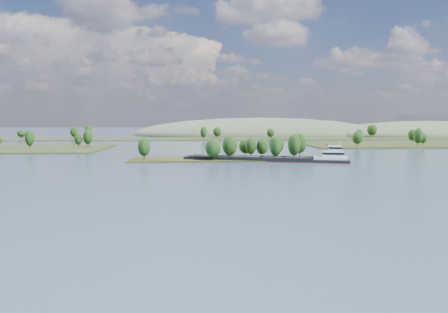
{
  "coord_description": "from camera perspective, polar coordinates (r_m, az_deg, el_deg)",
  "views": [
    {
      "loc": [
        -12.58,
        -46.64,
        21.69
      ],
      "look_at": [
        -3.76,
        130.0,
        6.0
      ],
      "focal_mm": 35.0,
      "sensor_mm": 36.0,
      "label": 1
    }
  ],
  "objects": [
    {
      "name": "hill_east",
      "position": [
        584.54,
        24.97,
        2.47
      ],
      "size": [
        260.0,
        140.0,
        36.0
      ],
      "primitive_type": "ellipsoid",
      "color": "#415239",
      "rests_on": "ground"
    },
    {
      "name": "tree_island",
      "position": [
        227.7,
        2.19,
        0.63
      ],
      "size": [
        100.0,
        30.5,
        14.29
      ],
      "color": "#252E14",
      "rests_on": "ground"
    },
    {
      "name": "ground",
      "position": [
        168.51,
        1.45,
        -2.33
      ],
      "size": [
        1800.0,
        1800.0,
        0.0
      ],
      "primitive_type": "plane",
      "color": "#324556",
      "rests_on": "ground"
    },
    {
      "name": "back_shoreline",
      "position": [
        447.55,
        -0.11,
        2.38
      ],
      "size": [
        900.0,
        60.0,
        15.83
      ],
      "color": "#252E14",
      "rests_on": "ground"
    },
    {
      "name": "hill_west",
      "position": [
        551.86,
        4.71,
        2.8
      ],
      "size": [
        320.0,
        160.0,
        44.0
      ],
      "primitive_type": "ellipsoid",
      "color": "#415239",
      "rests_on": "ground"
    },
    {
      "name": "cargo_barge",
      "position": [
        219.46,
        6.91,
        -0.27
      ],
      "size": [
        82.33,
        30.73,
        11.17
      ],
      "color": "black",
      "rests_on": "ground"
    }
  ]
}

